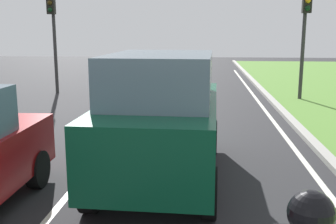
{
  "coord_description": "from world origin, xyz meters",
  "views": [
    {
      "loc": [
        1.49,
        1.95,
        2.65
      ],
      "look_at": [
        0.86,
        9.14,
        1.2
      ],
      "focal_mm": 43.13,
      "sensor_mm": 36.0,
      "label": 1
    }
  ],
  "objects": [
    {
      "name": "ground_plane",
      "position": [
        0.0,
        14.0,
        0.0
      ],
      "size": [
        60.0,
        60.0,
        0.0
      ],
      "primitive_type": "plane",
      "color": "#262628"
    },
    {
      "name": "car_suv_ahead",
      "position": [
        0.77,
        8.92,
        1.17
      ],
      "size": [
        2.08,
        4.55,
        2.28
      ],
      "rotation": [
        0.0,
        0.0,
        -0.03
      ],
      "color": "#0C472D",
      "rests_on": "ground"
    },
    {
      "name": "lane_line_center",
      "position": [
        -0.7,
        14.0,
        0.0
      ],
      "size": [
        0.12,
        32.0,
        0.01
      ],
      "primitive_type": "cube",
      "color": "silver",
      "rests_on": "ground"
    },
    {
      "name": "traffic_light_near_right",
      "position": [
        5.25,
        17.77,
        3.02
      ],
      "size": [
        0.32,
        0.5,
        4.5
      ],
      "color": "#2D2D2D",
      "rests_on": "ground"
    },
    {
      "name": "curb_right",
      "position": [
        4.1,
        14.0,
        0.06
      ],
      "size": [
        0.24,
        48.0,
        0.12
      ],
      "primitive_type": "cube",
      "color": "#9E9B93",
      "rests_on": "ground"
    },
    {
      "name": "traffic_light_overhead_left",
      "position": [
        -4.87,
        18.79,
        3.05
      ],
      "size": [
        0.32,
        0.5,
        4.53
      ],
      "color": "#2D2D2D",
      "rests_on": "ground"
    },
    {
      "name": "lane_line_right_edge",
      "position": [
        3.6,
        14.0,
        0.0
      ],
      "size": [
        0.12,
        32.0,
        0.01
      ],
      "primitive_type": "cube",
      "color": "silver",
      "rests_on": "ground"
    }
  ]
}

